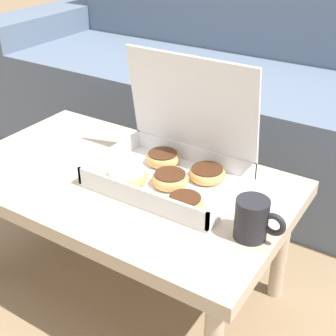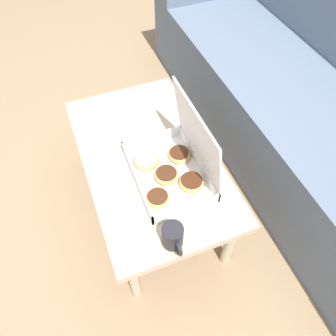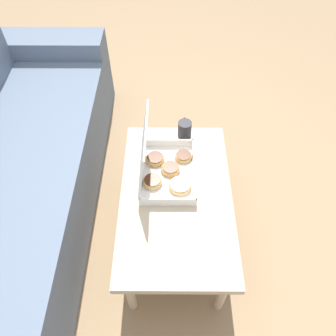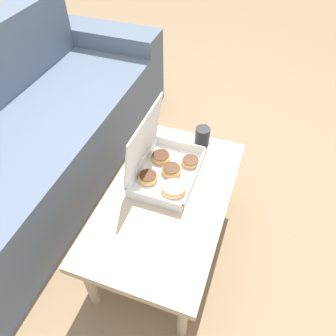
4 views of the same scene
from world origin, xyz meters
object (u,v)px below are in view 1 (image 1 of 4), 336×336
(couch, at_px, (254,103))
(pastry_box, at_px, (172,163))
(coffee_table, at_px, (122,191))
(coffee_mug, at_px, (253,219))

(couch, relative_size, pastry_box, 6.56)
(coffee_table, xyz_separation_m, coffee_mug, (0.41, -0.05, 0.09))
(pastry_box, distance_m, coffee_mug, 0.31)
(coffee_table, xyz_separation_m, pastry_box, (0.13, 0.06, 0.10))
(couch, height_order, coffee_mug, couch)
(coffee_table, relative_size, pastry_box, 2.40)
(couch, xyz_separation_m, coffee_mug, (0.41, -0.99, 0.14))
(couch, distance_m, coffee_table, 0.94)
(coffee_mug, bearing_deg, coffee_table, 172.89)
(pastry_box, relative_size, coffee_mug, 3.30)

